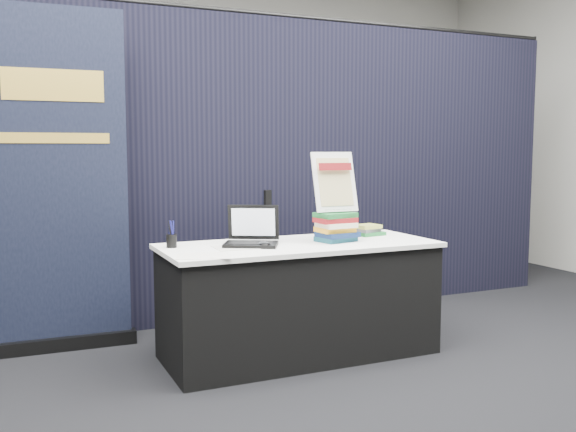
# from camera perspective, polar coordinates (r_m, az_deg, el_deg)

# --- Properties ---
(floor) EXTENTS (8.00, 8.00, 0.00)m
(floor) POSITION_cam_1_polar(r_m,az_deg,el_deg) (3.90, 4.54, -14.49)
(floor) COLOR black
(floor) RESTS_ON ground
(wall_back) EXTENTS (8.00, 0.02, 3.50)m
(wall_back) POSITION_cam_1_polar(r_m,az_deg,el_deg) (7.42, -10.53, 8.88)
(wall_back) COLOR #ABA9A1
(wall_back) RESTS_ON floor
(drape_partition) EXTENTS (6.00, 0.08, 2.40)m
(drape_partition) POSITION_cam_1_polar(r_m,az_deg,el_deg) (5.12, -4.01, 4.15)
(drape_partition) COLOR black
(drape_partition) RESTS_ON floor
(display_table) EXTENTS (1.80, 0.75, 0.75)m
(display_table) POSITION_cam_1_polar(r_m,az_deg,el_deg) (4.26, 1.00, -7.41)
(display_table) COLOR black
(display_table) RESTS_ON floor
(laptop) EXTENTS (0.40, 0.40, 0.25)m
(laptop) POSITION_cam_1_polar(r_m,az_deg,el_deg) (4.10, -3.54, -1.78)
(laptop) COLOR black
(laptop) RESTS_ON display_table
(mouse) EXTENTS (0.10, 0.14, 0.04)m
(mouse) POSITION_cam_1_polar(r_m,az_deg,el_deg) (4.00, -2.16, -2.56)
(mouse) COLOR black
(mouse) RESTS_ON display_table
(brochure_left) EXTENTS (0.29, 0.24, 0.00)m
(brochure_left) POSITION_cam_1_polar(r_m,az_deg,el_deg) (3.75, -7.13, -3.46)
(brochure_left) COLOR white
(brochure_left) RESTS_ON display_table
(brochure_mid) EXTENTS (0.36, 0.31, 0.00)m
(brochure_mid) POSITION_cam_1_polar(r_m,az_deg,el_deg) (3.71, -7.50, -3.55)
(brochure_mid) COLOR white
(brochure_mid) RESTS_ON display_table
(brochure_right) EXTENTS (0.33, 0.24, 0.00)m
(brochure_right) POSITION_cam_1_polar(r_m,az_deg,el_deg) (4.02, -4.23, -2.78)
(brochure_right) COLOR silver
(brochure_right) RESTS_ON display_table
(pen_cup) EXTENTS (0.07, 0.07, 0.08)m
(pen_cup) POSITION_cam_1_polar(r_m,az_deg,el_deg) (4.06, -10.31, -2.20)
(pen_cup) COLOR black
(pen_cup) RESTS_ON display_table
(book_stack_tall) EXTENTS (0.26, 0.22, 0.19)m
(book_stack_tall) POSITION_cam_1_polar(r_m,az_deg,el_deg) (4.26, 4.33, -0.99)
(book_stack_tall) COLOR #164755
(book_stack_tall) RESTS_ON display_table
(book_stack_short) EXTENTS (0.21, 0.18, 0.08)m
(book_stack_short) POSITION_cam_1_polar(r_m,az_deg,el_deg) (4.60, 7.09, -1.23)
(book_stack_short) COLOR #1C6A30
(book_stack_short) RESTS_ON display_table
(info_sign) EXTENTS (0.30, 0.15, 0.41)m
(info_sign) POSITION_cam_1_polar(r_m,az_deg,el_deg) (4.26, 4.16, 2.99)
(info_sign) COLOR black
(info_sign) RESTS_ON book_stack_tall
(pullup_banner) EXTENTS (0.98, 0.13, 2.29)m
(pullup_banner) POSITION_cam_1_polar(r_m,az_deg,el_deg) (4.54, -19.79, 1.27)
(pullup_banner) COLOR black
(pullup_banner) RESTS_ON floor
(stacking_chair) EXTENTS (0.60, 0.61, 1.03)m
(stacking_chair) POSITION_cam_1_polar(r_m,az_deg,el_deg) (5.17, 0.51, -2.78)
(stacking_chair) COLOR black
(stacking_chair) RESTS_ON floor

